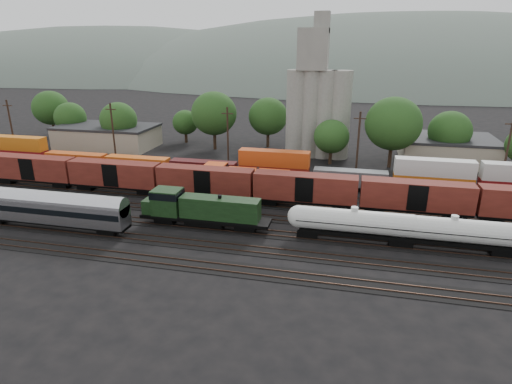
% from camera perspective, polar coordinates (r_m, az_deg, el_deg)
% --- Properties ---
extents(ground, '(600.00, 600.00, 0.00)m').
position_cam_1_polar(ground, '(60.02, 1.34, -3.45)').
color(ground, black).
extents(tracks, '(180.00, 33.20, 0.20)m').
position_cam_1_polar(tracks, '(60.00, 1.34, -3.41)').
color(tracks, black).
rests_on(tracks, ground).
extents(green_locomotive, '(17.43, 3.08, 4.61)m').
position_cam_1_polar(green_locomotive, '(56.72, -7.75, -2.16)').
color(green_locomotive, black).
rests_on(green_locomotive, ground).
extents(tank_car_a, '(16.24, 2.91, 4.26)m').
position_cam_1_polar(tank_car_a, '(53.40, 12.88, -3.98)').
color(tank_car_a, silver).
rests_on(tank_car_a, ground).
extents(tank_car_b, '(16.03, 2.87, 4.20)m').
position_cam_1_polar(tank_car_b, '(54.74, 24.75, -4.79)').
color(tank_car_b, silver).
rests_on(tank_car_b, ground).
extents(passenger_coach, '(21.78, 2.69, 4.95)m').
position_cam_1_polar(passenger_coach, '(61.58, -25.87, -1.83)').
color(passenger_coach, silver).
rests_on(passenger_coach, ground).
extents(orange_locomotive, '(16.84, 2.81, 4.21)m').
position_cam_1_polar(orange_locomotive, '(69.73, -2.06, 1.93)').
color(orange_locomotive, black).
rests_on(orange_locomotive, ground).
extents(boxcar_string, '(138.20, 2.90, 4.20)m').
position_cam_1_polar(boxcar_string, '(66.21, -6.78, 1.49)').
color(boxcar_string, black).
rests_on(boxcar_string, ground).
extents(container_wall, '(164.53, 2.60, 5.80)m').
position_cam_1_polar(container_wall, '(73.51, 1.75, 3.06)').
color(container_wall, black).
rests_on(container_wall, ground).
extents(grain_silo, '(13.40, 5.00, 29.00)m').
position_cam_1_polar(grain_silo, '(91.36, 8.17, 11.57)').
color(grain_silo, gray).
rests_on(grain_silo, ground).
extents(industrial_sheds, '(119.38, 17.26, 5.10)m').
position_cam_1_polar(industrial_sheds, '(91.95, 9.96, 6.01)').
color(industrial_sheds, '#9E937F').
rests_on(industrial_sheds, ground).
extents(tree_band, '(164.28, 21.34, 13.83)m').
position_cam_1_polar(tree_band, '(92.56, 12.97, 9.02)').
color(tree_band, black).
rests_on(tree_band, ground).
extents(utility_poles, '(122.20, 0.36, 12.00)m').
position_cam_1_polar(utility_poles, '(78.89, 4.66, 6.78)').
color(utility_poles, black).
rests_on(utility_poles, ground).
extents(distant_hills, '(860.00, 286.00, 130.00)m').
position_cam_1_polar(distant_hills, '(317.53, 15.49, 10.66)').
color(distant_hills, '#59665B').
rests_on(distant_hills, ground).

